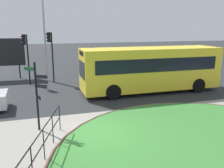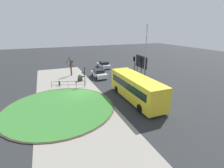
% 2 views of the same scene
% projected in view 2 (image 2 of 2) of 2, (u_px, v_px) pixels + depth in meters
% --- Properties ---
extents(ground, '(120.00, 120.00, 0.00)m').
position_uv_depth(ground, '(82.00, 92.00, 23.48)').
color(ground, '#282B2D').
extents(sidewalk_paving, '(32.00, 8.61, 0.02)m').
position_uv_depth(sidewalk_paving, '(70.00, 94.00, 22.87)').
color(sidewalk_paving, gray).
rests_on(sidewalk_paving, ground).
extents(grass_island, '(12.28, 12.28, 0.10)m').
position_uv_depth(grass_island, '(60.00, 108.00, 18.89)').
color(grass_island, '#387A33').
rests_on(grass_island, ground).
extents(grass_kerb_ring, '(12.59, 12.59, 0.11)m').
position_uv_depth(grass_kerb_ring, '(60.00, 108.00, 18.89)').
color(grass_kerb_ring, brown).
rests_on(grass_kerb_ring, ground).
extents(signpost_directional, '(0.93, 0.90, 3.08)m').
position_uv_depth(signpost_directional, '(84.00, 75.00, 25.37)').
color(signpost_directional, black).
rests_on(signpost_directional, ground).
extents(bollard_foreground, '(0.24, 0.24, 0.74)m').
position_uv_depth(bollard_foreground, '(59.00, 83.00, 26.17)').
color(bollard_foreground, black).
rests_on(bollard_foreground, ground).
extents(railing_grass_edge, '(1.49, 4.72, 1.15)m').
position_uv_depth(railing_grass_edge, '(68.00, 84.00, 24.68)').
color(railing_grass_edge, black).
rests_on(railing_grass_edge, ground).
extents(bus_yellow, '(9.77, 2.72, 3.10)m').
position_uv_depth(bus_yellow, '(136.00, 88.00, 20.50)').
color(bus_yellow, yellow).
rests_on(bus_yellow, ground).
extents(car_near_lane, '(4.05, 2.03, 1.50)m').
position_uv_depth(car_near_lane, '(99.00, 74.00, 30.29)').
color(car_near_lane, silver).
rests_on(car_near_lane, ground).
extents(car_far_lane, '(4.45, 2.02, 1.46)m').
position_uv_depth(car_far_lane, '(104.00, 65.00, 37.59)').
color(car_far_lane, silver).
rests_on(car_far_lane, ground).
extents(traffic_light_near, '(0.49, 0.28, 4.09)m').
position_uv_depth(traffic_light_near, '(141.00, 64.00, 27.53)').
color(traffic_light_near, black).
rests_on(traffic_light_near, ground).
extents(traffic_light_far, '(0.49, 0.29, 3.95)m').
position_uv_depth(traffic_light_far, '(134.00, 63.00, 29.11)').
color(traffic_light_far, black).
rests_on(traffic_light_far, ground).
extents(lamppost_tall, '(0.32, 0.32, 9.27)m').
position_uv_depth(lamppost_tall, '(146.00, 52.00, 27.55)').
color(lamppost_tall, '#B7B7BC').
rests_on(lamppost_tall, ground).
extents(billboard_left, '(4.14, 0.25, 3.55)m').
position_uv_depth(billboard_left, '(141.00, 62.00, 32.38)').
color(billboard_left, black).
rests_on(billboard_left, ground).
extents(planter_near_signpost, '(0.88, 0.88, 1.12)m').
position_uv_depth(planter_near_signpost, '(80.00, 78.00, 28.34)').
color(planter_near_signpost, '#383838').
rests_on(planter_near_signpost, ground).
extents(street_tree_bare, '(1.50, 1.50, 3.46)m').
position_uv_depth(street_tree_bare, '(71.00, 66.00, 31.17)').
color(street_tree_bare, '#423323').
rests_on(street_tree_bare, ground).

